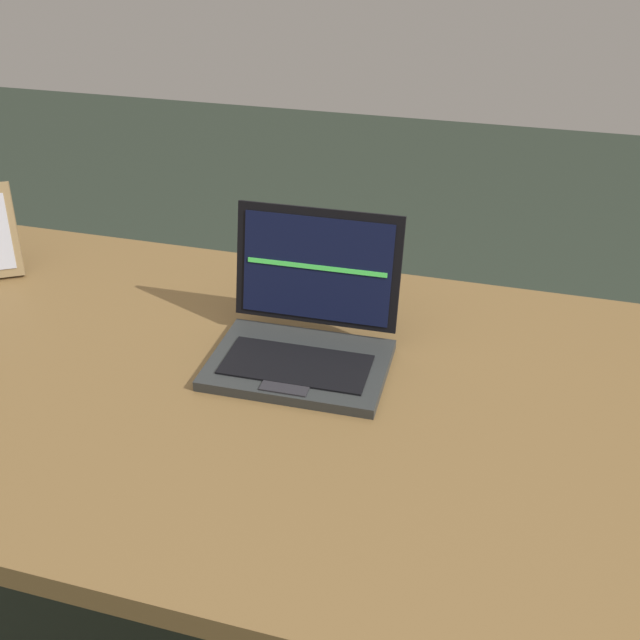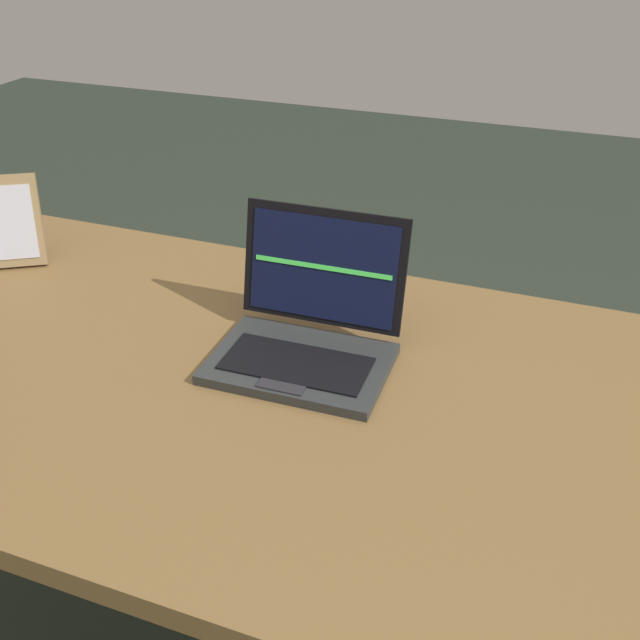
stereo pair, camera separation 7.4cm
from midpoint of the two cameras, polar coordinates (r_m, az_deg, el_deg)
desk at (r=1.09m, az=-2.86°, el=-8.17°), size 1.79×0.78×0.71m
laptop_front at (r=1.09m, az=-3.13°, el=-1.04°), size 0.26×0.23×0.20m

